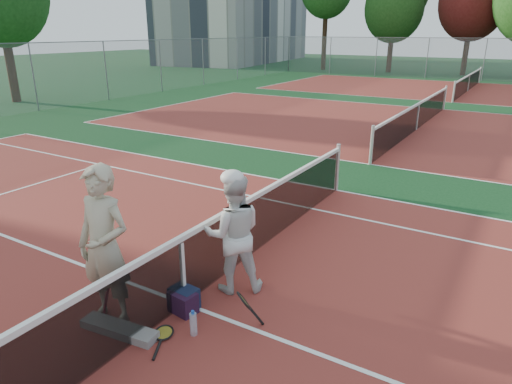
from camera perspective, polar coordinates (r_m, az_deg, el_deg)
ground at (r=6.47m, az=-8.90°, el=-13.65°), size 130.00×130.00×0.00m
court_main at (r=6.47m, az=-8.90°, el=-13.63°), size 23.77×10.97×0.01m
court_far_a at (r=18.27m, az=19.38°, el=7.36°), size 23.77×10.97×0.01m
court_far_b at (r=31.47m, az=24.92°, el=11.37°), size 23.77×10.97×0.01m
net_main at (r=6.21m, az=-9.15°, el=-9.71°), size 0.10×10.98×1.02m
net_far_a at (r=18.18m, az=19.56°, el=8.91°), size 0.10×10.98×1.02m
net_far_b at (r=31.42m, az=25.05°, el=12.28°), size 0.10×10.98×1.02m
fence_back at (r=38.29m, az=26.64°, el=14.55°), size 32.00×0.06×3.00m
player_a at (r=5.88m, az=-18.40°, el=-6.54°), size 0.80×0.56×2.07m
player_b at (r=6.35m, az=-2.85°, el=-5.24°), size 1.06×1.03×1.72m
racket_red at (r=6.30m, az=-17.77°, el=-12.25°), size 0.32×0.31×0.59m
racket_black_held at (r=5.80m, az=-1.51°, el=-14.63°), size 0.43×0.44×0.52m
racket_spare at (r=5.94m, az=-11.45°, el=-16.91°), size 0.51×0.66×0.05m
sports_bag_navy at (r=6.32m, az=-8.97°, el=-12.96°), size 0.39×0.29×0.29m
sports_bag_purple at (r=6.24m, az=-9.12°, el=-13.48°), size 0.39×0.29×0.29m
net_cover_canvas at (r=6.08m, az=-16.73°, el=-16.12°), size 1.06×0.36×0.11m
water_bottle at (r=5.82m, az=-7.83°, el=-16.05°), size 0.09×0.09×0.30m
tree_back_1 at (r=43.54m, az=16.88°, el=21.10°), size 4.96×4.96×8.16m
tree_back_maroon at (r=42.79m, az=25.49°, el=20.60°), size 5.21×5.21×8.63m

